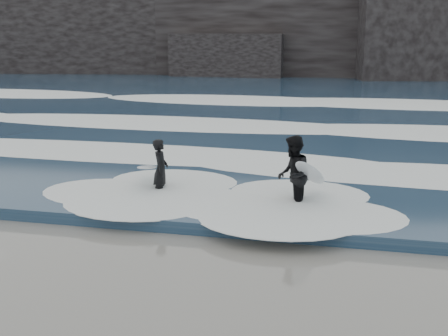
{
  "coord_description": "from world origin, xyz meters",
  "views": [
    {
      "loc": [
        2.83,
        -8.09,
        4.39
      ],
      "look_at": [
        -0.15,
        5.24,
        1.0
      ],
      "focal_mm": 45.0,
      "sensor_mm": 36.0,
      "label": 1
    }
  ],
  "objects": [
    {
      "name": "surfer_right",
      "position": [
        1.63,
        5.03,
        0.97
      ],
      "size": [
        1.27,
        1.93,
        1.93
      ],
      "color": "black",
      "rests_on": "ground"
    },
    {
      "name": "foam_far",
      "position": [
        0.0,
        25.0,
        0.45
      ],
      "size": [
        60.0,
        4.8,
        0.3
      ],
      "primitive_type": "ellipsoid",
      "color": "white",
      "rests_on": "sea"
    },
    {
      "name": "headland",
      "position": [
        0.0,
        46.0,
        5.0
      ],
      "size": [
        70.0,
        9.0,
        10.0
      ],
      "primitive_type": "cube",
      "color": "black",
      "rests_on": "ground"
    },
    {
      "name": "foam_mid",
      "position": [
        0.0,
        16.0,
        0.42
      ],
      "size": [
        60.0,
        4.0,
        0.24
      ],
      "primitive_type": "ellipsoid",
      "color": "white",
      "rests_on": "sea"
    },
    {
      "name": "surfer_left",
      "position": [
        -1.99,
        5.46,
        0.82
      ],
      "size": [
        1.23,
        2.01,
        1.62
      ],
      "color": "black",
      "rests_on": "ground"
    },
    {
      "name": "sea",
      "position": [
        0.0,
        29.0,
        0.15
      ],
      "size": [
        90.0,
        52.0,
        0.3
      ],
      "primitive_type": "cube",
      "color": "#1F374F",
      "rests_on": "ground"
    },
    {
      "name": "foam_near",
      "position": [
        0.0,
        9.0,
        0.4
      ],
      "size": [
        60.0,
        3.2,
        0.2
      ],
      "primitive_type": "ellipsoid",
      "color": "white",
      "rests_on": "sea"
    },
    {
      "name": "ground",
      "position": [
        0.0,
        0.0,
        0.0
      ],
      "size": [
        120.0,
        120.0,
        0.0
      ],
      "primitive_type": "plane",
      "color": "#747350",
      "rests_on": "ground"
    }
  ]
}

